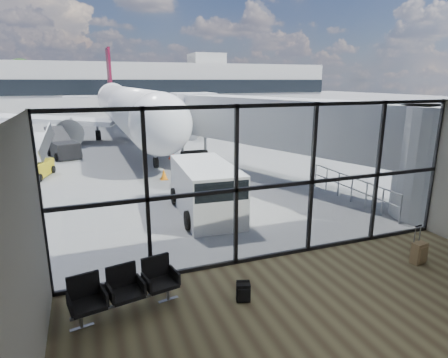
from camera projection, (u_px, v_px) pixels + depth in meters
ground at (125, 122)px, 47.35m from camera, size 220.00×220.00×0.00m
lounge_shell at (416, 234)px, 6.09m from camera, size 12.02×8.01×4.51m
glass_curtain_wall at (275, 184)px, 10.54m from camera, size 12.10×0.12×4.50m
jet_bridge at (296, 129)px, 18.48m from camera, size 8.00×16.50×4.33m
apron_railing at (352, 186)px, 16.00m from camera, size 0.06×5.46×1.11m
far_terminal at (107, 85)px, 65.98m from camera, size 80.00×12.20×11.00m
tree_5 at (22, 76)px, 69.77m from camera, size 6.27×6.27×9.03m
seating_row at (124, 287)px, 8.39m from camera, size 2.41×1.10×1.07m
backpack at (243, 292)px, 8.83m from camera, size 0.38×0.37×0.49m
suitcase at (419, 253)px, 10.62m from camera, size 0.45×0.35×1.13m
airliner at (126, 107)px, 33.82m from camera, size 30.13×34.84×8.98m
service_van at (206, 189)px, 14.44m from camera, size 2.44×4.65×1.97m
belt_loader at (63, 148)px, 25.42m from camera, size 2.46×4.34×1.90m
mobile_stairs at (32, 167)px, 20.17m from camera, size 2.27×3.42×2.21m
traffic_cone_a at (164, 174)px, 19.75m from camera, size 0.39×0.39×0.56m
traffic_cone_b at (212, 170)px, 20.71m from camera, size 0.43×0.43×0.62m
traffic_cone_c at (172, 154)px, 24.98m from camera, size 0.46×0.46×0.66m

